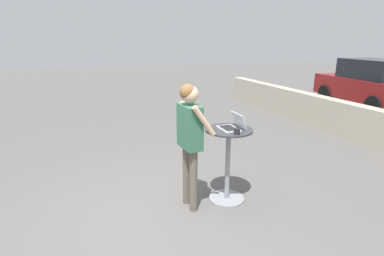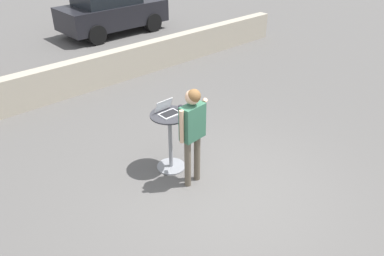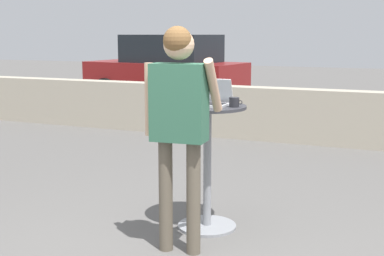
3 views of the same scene
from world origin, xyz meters
name	(u,v)px [view 3 (image 3 of 3)]	position (x,y,z in m)	size (l,w,h in m)	color
pavement_kerb	(317,117)	(0.00, 5.18, 0.43)	(15.08, 0.35, 0.86)	#B2A893
cafe_table	(207,156)	(-0.21, 1.07, 0.65)	(0.67, 0.67, 1.10)	gray
laptop	(210,99)	(-0.21, 1.11, 1.15)	(0.34, 0.31, 0.22)	silver
coffee_mug	(234,102)	(0.04, 1.06, 1.14)	(0.12, 0.09, 0.08)	#232328
standing_person	(179,110)	(-0.21, 0.48, 1.14)	(0.56, 0.41, 1.76)	brown
parked_car_further_down	(167,70)	(-4.29, 8.65, 0.84)	(4.03, 2.19, 1.69)	maroon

